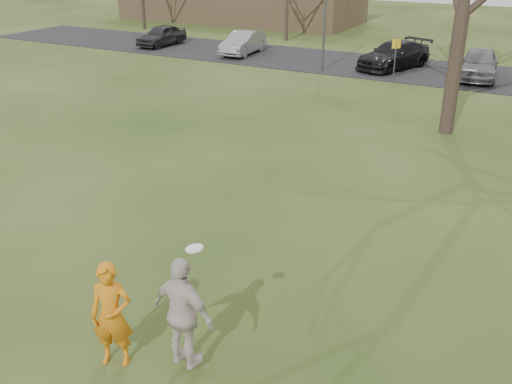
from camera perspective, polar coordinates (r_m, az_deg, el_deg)
ground at (r=10.41m, az=-10.97°, el=-15.67°), size 120.00×120.00×0.00m
parking_strip at (r=32.11m, az=18.54°, el=11.19°), size 62.00×6.50×0.04m
player_defender at (r=9.80m, az=-14.27°, el=-11.87°), size 0.82×0.70×1.91m
car_0 at (r=39.04m, az=-9.46°, el=15.23°), size 1.70×3.90×1.31m
car_1 at (r=35.65m, az=-1.31°, el=14.74°), size 1.77×4.20×1.35m
car_3 at (r=32.49m, az=13.67°, el=13.20°), size 3.50×5.24×1.41m
car_4 at (r=31.28m, az=21.46°, el=11.88°), size 2.18×4.48×1.47m
catching_play at (r=9.25m, az=-7.28°, el=-12.01°), size 1.20×0.59×2.28m
sign_yellow at (r=29.38m, az=13.82°, el=13.47°), size 0.35×0.35×2.08m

